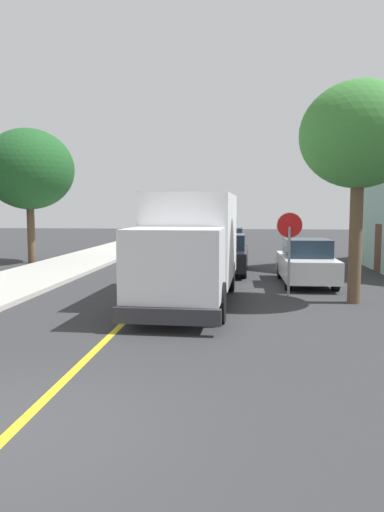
# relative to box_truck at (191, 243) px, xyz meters

# --- Properties ---
(ground_plane) EXTENTS (120.00, 120.00, 0.00)m
(ground_plane) POSITION_rel_box_truck_xyz_m (-1.34, -8.59, -1.77)
(ground_plane) COLOR #303033
(centre_line_yellow) EXTENTS (0.16, 56.00, 0.01)m
(centre_line_yellow) POSITION_rel_box_truck_xyz_m (-1.34, 1.41, -1.76)
(centre_line_yellow) COLOR gold
(centre_line_yellow) RESTS_ON ground
(box_truck) EXTENTS (2.64, 7.26, 3.20)m
(box_truck) POSITION_rel_box_truck_xyz_m (0.00, 0.00, 0.00)
(box_truck) COLOR white
(box_truck) RESTS_ON ground
(parked_car_near) EXTENTS (1.91, 4.44, 1.67)m
(parked_car_near) POSITION_rel_box_truck_xyz_m (0.85, 6.45, -0.97)
(parked_car_near) COLOR black
(parked_car_near) RESTS_ON ground
(parked_car_mid) EXTENTS (1.89, 4.44, 1.67)m
(parked_car_mid) POSITION_rel_box_truck_xyz_m (0.75, 13.39, -0.97)
(parked_car_mid) COLOR silver
(parked_car_mid) RESTS_ON ground
(parked_van_across) EXTENTS (1.85, 4.42, 1.67)m
(parked_van_across) POSITION_rel_box_truck_xyz_m (3.86, 3.74, -0.97)
(parked_van_across) COLOR silver
(parked_van_across) RESTS_ON ground
(stop_sign) EXTENTS (0.80, 0.10, 2.65)m
(stop_sign) POSITION_rel_box_truck_xyz_m (2.97, 1.08, 0.09)
(stop_sign) COLOR gray
(stop_sign) RESTS_ON ground
(street_tree_far_side) EXTENTS (3.36, 3.36, 6.38)m
(street_tree_far_side) POSITION_rel_box_truck_xyz_m (4.79, 0.29, 3.05)
(street_tree_far_side) COLOR brown
(street_tree_far_side) RESTS_ON ground
(street_tree_down_block) EXTENTS (4.46, 4.46, 6.74)m
(street_tree_down_block) POSITION_rel_box_truck_xyz_m (-9.14, 9.32, 2.95)
(street_tree_down_block) COLOR brown
(street_tree_down_block) RESTS_ON ground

